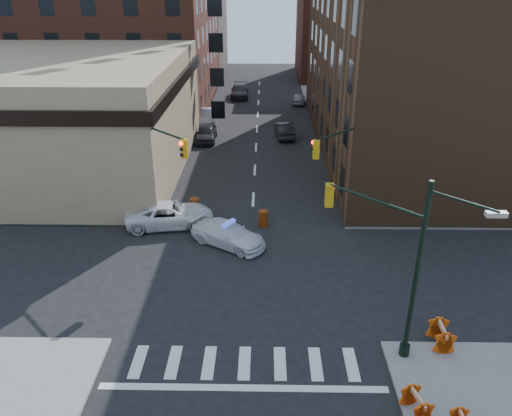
{
  "coord_description": "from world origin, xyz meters",
  "views": [
    {
      "loc": [
        0.76,
        -23.01,
        14.91
      ],
      "look_at": [
        0.31,
        3.89,
        2.2
      ],
      "focal_mm": 35.0,
      "sensor_mm": 36.0,
      "label": 1
    }
  ],
  "objects_px": {
    "pickup": "(170,215)",
    "pedestrian_b": "(100,209)",
    "parked_car_wfar": "(207,117)",
    "barrel_bank": "(195,206)",
    "parked_car_wnear": "(206,133)",
    "barricade_se_a": "(441,336)",
    "barrel_road": "(263,218)",
    "parked_car_enear": "(285,130)",
    "barricade_nw_a": "(139,218)",
    "police_car": "(228,234)",
    "pedestrian_a": "(128,197)"
  },
  "relations": [
    {
      "from": "pedestrian_a",
      "to": "pedestrian_b",
      "type": "relative_size",
      "value": 1.09
    },
    {
      "from": "barrel_road",
      "to": "parked_car_enear",
      "type": "bearing_deg",
      "value": 83.94
    },
    {
      "from": "pickup",
      "to": "pedestrian_a",
      "type": "relative_size",
      "value": 2.98
    },
    {
      "from": "pickup",
      "to": "pedestrian_b",
      "type": "xyz_separation_m",
      "value": [
        -4.56,
        0.2,
        0.23
      ]
    },
    {
      "from": "parked_car_enear",
      "to": "pedestrian_b",
      "type": "relative_size",
      "value": 2.64
    },
    {
      "from": "barrel_road",
      "to": "pedestrian_b",
      "type": "bearing_deg",
      "value": 179.12
    },
    {
      "from": "police_car",
      "to": "barrel_road",
      "type": "height_order",
      "value": "police_car"
    },
    {
      "from": "pickup",
      "to": "barricade_nw_a",
      "type": "bearing_deg",
      "value": 83.9
    },
    {
      "from": "pickup",
      "to": "parked_car_wnear",
      "type": "xyz_separation_m",
      "value": [
        0.41,
        18.16,
        0.02
      ]
    },
    {
      "from": "barrel_road",
      "to": "parked_car_wnear",
      "type": "bearing_deg",
      "value": 107.25
    },
    {
      "from": "barrel_road",
      "to": "barricade_nw_a",
      "type": "relative_size",
      "value": 0.93
    },
    {
      "from": "pedestrian_a",
      "to": "barrel_bank",
      "type": "distance_m",
      "value": 4.61
    },
    {
      "from": "parked_car_enear",
      "to": "parked_car_wfar",
      "type": "bearing_deg",
      "value": -35.09
    },
    {
      "from": "pickup",
      "to": "pedestrian_a",
      "type": "distance_m",
      "value": 3.78
    },
    {
      "from": "barrel_bank",
      "to": "police_car",
      "type": "bearing_deg",
      "value": -58.73
    },
    {
      "from": "barrel_bank",
      "to": "barricade_se_a",
      "type": "height_order",
      "value": "barricade_se_a"
    },
    {
      "from": "parked_car_wnear",
      "to": "barrel_road",
      "type": "xyz_separation_m",
      "value": [
        5.63,
        -18.12,
        -0.26
      ]
    },
    {
      "from": "police_car",
      "to": "parked_car_enear",
      "type": "xyz_separation_m",
      "value": [
        4.17,
        21.92,
        0.05
      ]
    },
    {
      "from": "police_car",
      "to": "pedestrian_b",
      "type": "distance_m",
      "value": 8.9
    },
    {
      "from": "barricade_nw_a",
      "to": "barricade_se_a",
      "type": "bearing_deg",
      "value": -40.27
    },
    {
      "from": "barricade_nw_a",
      "to": "barrel_bank",
      "type": "bearing_deg",
      "value": 24.08
    },
    {
      "from": "parked_car_wnear",
      "to": "barricade_se_a",
      "type": "distance_m",
      "value": 32.54
    },
    {
      "from": "barricade_se_a",
      "to": "barricade_nw_a",
      "type": "bearing_deg",
      "value": 55.59
    },
    {
      "from": "police_car",
      "to": "parked_car_wfar",
      "type": "height_order",
      "value": "parked_car_wfar"
    },
    {
      "from": "police_car",
      "to": "barricade_se_a",
      "type": "bearing_deg",
      "value": -100.32
    },
    {
      "from": "pedestrian_b",
      "to": "barrel_bank",
      "type": "distance_m",
      "value": 6.16
    },
    {
      "from": "parked_car_wfar",
      "to": "police_car",
      "type": "bearing_deg",
      "value": -87.12
    },
    {
      "from": "parked_car_wfar",
      "to": "barricade_se_a",
      "type": "xyz_separation_m",
      "value": [
        14.0,
        -35.64,
        -0.13
      ]
    },
    {
      "from": "barrel_bank",
      "to": "barrel_road",
      "type": "bearing_deg",
      "value": -20.17
    },
    {
      "from": "barrel_road",
      "to": "barricade_se_a",
      "type": "bearing_deg",
      "value": -56.05
    },
    {
      "from": "pickup",
      "to": "barricade_nw_a",
      "type": "relative_size",
      "value": 4.8
    },
    {
      "from": "barrel_road",
      "to": "police_car",
      "type": "bearing_deg",
      "value": -130.25
    },
    {
      "from": "barrel_road",
      "to": "barricade_se_a",
      "type": "height_order",
      "value": "barricade_se_a"
    },
    {
      "from": "barrel_road",
      "to": "barricade_se_a",
      "type": "relative_size",
      "value": 0.78
    },
    {
      "from": "pickup",
      "to": "parked_car_wfar",
      "type": "xyz_separation_m",
      "value": [
        -0.19,
        24.14,
        0.02
      ]
    },
    {
      "from": "parked_car_wnear",
      "to": "pickup",
      "type": "bearing_deg",
      "value": -91.8
    },
    {
      "from": "barricade_se_a",
      "to": "parked_car_wnear",
      "type": "bearing_deg",
      "value": 25.69
    },
    {
      "from": "parked_car_enear",
      "to": "pedestrian_a",
      "type": "distance_m",
      "value": 20.8
    },
    {
      "from": "pedestrian_a",
      "to": "pedestrian_b",
      "type": "distance_m",
      "value": 2.27
    },
    {
      "from": "pedestrian_b",
      "to": "barricade_nw_a",
      "type": "bearing_deg",
      "value": -2.35
    },
    {
      "from": "pickup",
      "to": "barrel_road",
      "type": "relative_size",
      "value": 5.19
    },
    {
      "from": "barricade_se_a",
      "to": "barrel_road",
      "type": "bearing_deg",
      "value": 35.34
    },
    {
      "from": "barrel_bank",
      "to": "barricade_nw_a",
      "type": "bearing_deg",
      "value": -151.44
    },
    {
      "from": "parked_car_wfar",
      "to": "barrel_bank",
      "type": "height_order",
      "value": "parked_car_wfar"
    },
    {
      "from": "pickup",
      "to": "pedestrian_b",
      "type": "height_order",
      "value": "pedestrian_b"
    },
    {
      "from": "police_car",
      "to": "pedestrian_a",
      "type": "relative_size",
      "value": 2.56
    },
    {
      "from": "parked_car_wnear",
      "to": "barricade_nw_a",
      "type": "height_order",
      "value": "parked_car_wnear"
    },
    {
      "from": "parked_car_enear",
      "to": "barricade_se_a",
      "type": "height_order",
      "value": "parked_car_enear"
    },
    {
      "from": "parked_car_wfar",
      "to": "barricade_nw_a",
      "type": "bearing_deg",
      "value": -100.21
    },
    {
      "from": "barrel_bank",
      "to": "barricade_se_a",
      "type": "xyz_separation_m",
      "value": [
        12.42,
        -13.25,
        0.1
      ]
    }
  ]
}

